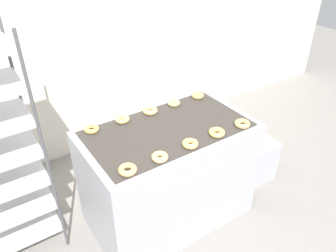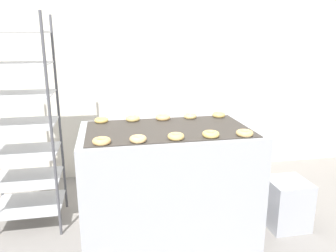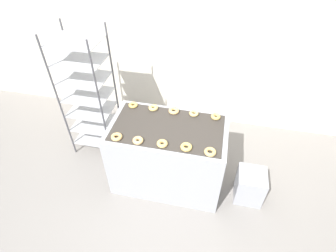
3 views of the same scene
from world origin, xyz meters
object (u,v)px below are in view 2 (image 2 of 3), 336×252
at_px(fryer_machine, 168,184).
at_px(baking_rack_cart, 20,124).
at_px(donut_far_right, 190,116).
at_px(donut_near_right, 211,134).
at_px(donut_near_center, 175,136).
at_px(donut_far_rightmost, 219,115).
at_px(donut_far_leftmost, 101,120).
at_px(donut_far_left, 133,119).
at_px(donut_near_leftmost, 102,141).
at_px(donut_near_left, 138,139).
at_px(donut_far_center, 163,117).
at_px(donut_near_rightmost, 245,133).
at_px(glaze_bin, 286,203).

bearing_deg(fryer_machine, baking_rack_cart, 160.09).
bearing_deg(donut_far_right, fryer_machine, -131.20).
bearing_deg(baking_rack_cart, donut_near_right, -26.22).
height_order(fryer_machine, donut_near_center, donut_near_center).
distance_m(donut_near_right, donut_far_rightmost, 0.64).
bearing_deg(donut_near_center, donut_far_leftmost, 131.10).
bearing_deg(donut_far_left, donut_near_right, -48.55).
xyz_separation_m(baking_rack_cart, donut_near_right, (1.49, -0.73, 0.04)).
xyz_separation_m(donut_near_leftmost, donut_far_right, (0.79, 0.60, -0.00)).
relative_size(baking_rack_cart, donut_near_leftmost, 14.83).
distance_m(fryer_machine, donut_far_leftmost, 0.79).
distance_m(donut_near_left, donut_far_leftmost, 0.66).
distance_m(baking_rack_cart, donut_far_center, 1.24).
relative_size(donut_near_center, donut_near_right, 0.95).
distance_m(donut_near_leftmost, donut_far_right, 0.99).
distance_m(donut_near_rightmost, donut_far_center, 0.79).
relative_size(donut_far_leftmost, donut_far_rightmost, 1.00).
distance_m(donut_near_center, donut_far_leftmost, 0.79).
height_order(baking_rack_cart, donut_far_center, baking_rack_cart).
bearing_deg(donut_near_left, baking_rack_cart, 141.79).
xyz_separation_m(donut_near_rightmost, donut_far_left, (-0.78, 0.60, 0.00)).
height_order(donut_near_rightmost, donut_far_leftmost, donut_near_rightmost).
bearing_deg(donut_near_left, donut_far_center, 64.70).
distance_m(fryer_machine, donut_far_left, 0.64).
bearing_deg(donut_near_rightmost, glaze_bin, 23.88).
bearing_deg(donut_near_left, donut_far_right, 48.46).
bearing_deg(donut_far_right, donut_near_left, -131.54).
relative_size(glaze_bin, donut_far_leftmost, 3.79).
relative_size(donut_near_left, donut_far_left, 0.98).
height_order(donut_near_leftmost, donut_far_rightmost, same).
bearing_deg(donut_near_rightmost, donut_near_leftmost, 179.72).
distance_m(donut_near_rightmost, donut_far_rightmost, 0.60).
bearing_deg(donut_far_center, baking_rack_cart, 173.15).
xyz_separation_m(donut_near_right, donut_far_left, (-0.52, 0.59, 0.00)).
xyz_separation_m(donut_near_left, donut_far_leftmost, (-0.25, 0.61, -0.00)).
xyz_separation_m(donut_near_rightmost, donut_far_leftmost, (-1.05, 0.61, -0.00)).
bearing_deg(baking_rack_cart, glaze_bin, -12.16).
height_order(donut_near_right, donut_far_rightmost, same).
bearing_deg(donut_near_center, donut_near_left, -177.92).
relative_size(baking_rack_cart, donut_near_center, 15.54).
distance_m(donut_near_left, donut_near_rightmost, 0.79).
height_order(donut_near_right, donut_far_leftmost, donut_near_right).
relative_size(donut_near_leftmost, donut_far_center, 0.97).
distance_m(donut_near_right, donut_far_left, 0.79).
distance_m(glaze_bin, donut_far_leftmost, 1.82).
height_order(fryer_machine, donut_near_leftmost, donut_near_leftmost).
bearing_deg(donut_near_center, donut_far_center, 88.61).
bearing_deg(donut_near_leftmost, donut_far_rightmost, 29.35).
bearing_deg(donut_far_left, donut_far_right, -0.03).
distance_m(donut_near_right, donut_far_center, 0.64).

